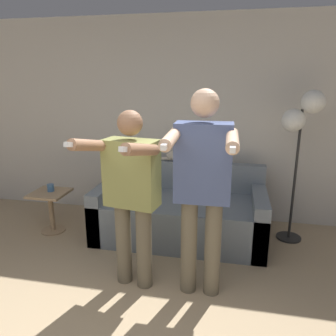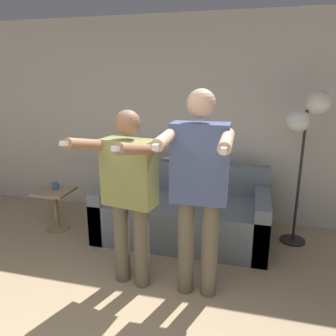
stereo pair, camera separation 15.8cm
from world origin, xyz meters
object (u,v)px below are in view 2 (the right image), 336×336
at_px(cat, 186,155).
at_px(side_table, 55,201).
at_px(couch, 183,214).
at_px(floor_lamp, 307,121).
at_px(person_right, 199,182).
at_px(cup, 56,186).
at_px(person_left, 128,188).

xyz_separation_m(cat, side_table, (-1.53, -0.56, -0.55)).
xyz_separation_m(couch, side_table, (-1.57, -0.19, 0.08)).
relative_size(couch, floor_lamp, 1.13).
distance_m(person_right, side_table, 2.19).
relative_size(cat, side_table, 1.04).
bearing_deg(cup, couch, 5.90).
height_order(person_right, cup, person_right).
height_order(cat, cup, cat).
distance_m(cat, cup, 1.66).
bearing_deg(cup, person_left, -33.50).
bearing_deg(cat, side_table, -159.82).
distance_m(cat, side_table, 1.72).
height_order(couch, person_right, person_right).
relative_size(couch, cup, 22.38).
bearing_deg(cup, side_table, -91.93).
bearing_deg(cat, floor_lamp, -7.47).
bearing_deg(floor_lamp, person_left, -141.59).
bearing_deg(floor_lamp, couch, -171.29).
xyz_separation_m(person_left, person_right, (0.61, 0.00, 0.10)).
xyz_separation_m(person_left, cup, (-1.31, 0.87, -0.37)).
bearing_deg(couch, floor_lamp, 8.71).
height_order(person_left, person_right, person_right).
bearing_deg(floor_lamp, cat, 172.53).
xyz_separation_m(person_right, cup, (-1.92, 0.86, -0.47)).
relative_size(couch, person_right, 1.10).
relative_size(person_left, cup, 18.35).
relative_size(floor_lamp, side_table, 3.36).
bearing_deg(side_table, cat, 20.18).
bearing_deg(person_right, cat, 104.10).
height_order(person_left, cup, person_left).
xyz_separation_m(side_table, cup, (0.00, 0.03, 0.19)).
relative_size(person_right, cup, 20.34).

